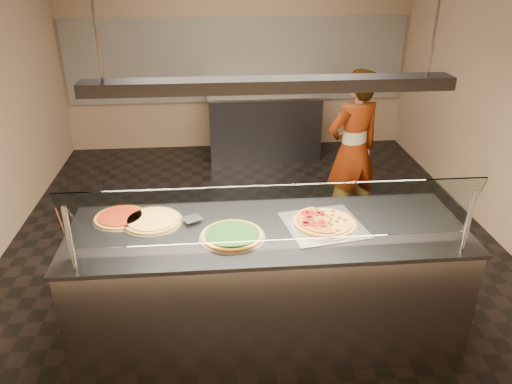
{
  "coord_description": "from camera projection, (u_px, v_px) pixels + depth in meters",
  "views": [
    {
      "loc": [
        -0.37,
        -4.31,
        2.67
      ],
      "look_at": [
        -0.07,
        -0.86,
        1.02
      ],
      "focal_mm": 35.0,
      "sensor_mm": 36.0,
      "label": 1
    }
  ],
  "objects": [
    {
      "name": "ground",
      "position": [
        255.0,
        247.0,
        5.06
      ],
      "size": [
        5.0,
        6.0,
        0.02
      ],
      "primitive_type": "cube",
      "color": "black",
      "rests_on": "ground"
    },
    {
      "name": "wall_back",
      "position": [
        237.0,
        46.0,
        7.12
      ],
      "size": [
        5.0,
        0.02,
        3.0
      ],
      "primitive_type": "cube",
      "color": "#957D60",
      "rests_on": "ground"
    },
    {
      "name": "wall_front",
      "position": [
        331.0,
        334.0,
        1.71
      ],
      "size": [
        5.0,
        0.02,
        3.0
      ],
      "primitive_type": "cube",
      "color": "#957D60",
      "rests_on": "ground"
    },
    {
      "name": "tile_band",
      "position": [
        237.0,
        60.0,
        7.18
      ],
      "size": [
        4.9,
        0.02,
        1.2
      ],
      "primitive_type": "cube",
      "color": "silver",
      "rests_on": "wall_back"
    },
    {
      "name": "serving_counter",
      "position": [
        267.0,
        283.0,
        3.7
      ],
      "size": [
        2.8,
        0.94,
        0.93
      ],
      "color": "#B7B7BC",
      "rests_on": "ground"
    },
    {
      "name": "sneeze_guard",
      "position": [
        274.0,
        215.0,
        3.07
      ],
      "size": [
        2.56,
        0.18,
        0.54
      ],
      "color": "#B7B7BC",
      "rests_on": "serving_counter"
    },
    {
      "name": "perforated_tray",
      "position": [
        324.0,
        224.0,
        3.55
      ],
      "size": [
        0.61,
        0.61,
        0.01
      ],
      "color": "silver",
      "rests_on": "serving_counter"
    },
    {
      "name": "half_pizza_pepperoni",
      "position": [
        309.0,
        221.0,
        3.53
      ],
      "size": [
        0.29,
        0.47,
        0.05
      ],
      "color": "#9A6727",
      "rests_on": "perforated_tray"
    },
    {
      "name": "half_pizza_sausage",
      "position": [
        339.0,
        221.0,
        3.55
      ],
      "size": [
        0.29,
        0.47,
        0.04
      ],
      "color": "#9A6727",
      "rests_on": "perforated_tray"
    },
    {
      "name": "pizza_spinach",
      "position": [
        232.0,
        235.0,
        3.4
      ],
      "size": [
        0.45,
        0.45,
        0.03
      ],
      "color": "silver",
      "rests_on": "serving_counter"
    },
    {
      "name": "pizza_cheese",
      "position": [
        152.0,
        220.0,
        3.59
      ],
      "size": [
        0.44,
        0.44,
        0.03
      ],
      "color": "silver",
      "rests_on": "serving_counter"
    },
    {
      "name": "pizza_tomato",
      "position": [
        120.0,
        217.0,
        3.64
      ],
      "size": [
        0.4,
        0.4,
        0.03
      ],
      "color": "silver",
      "rests_on": "serving_counter"
    },
    {
      "name": "pizza_spatula",
      "position": [
        181.0,
        216.0,
        3.61
      ],
      "size": [
        0.26,
        0.19,
        0.02
      ],
      "color": "#B7B7BC",
      "rests_on": "pizza_spinach"
    },
    {
      "name": "prep_table",
      "position": [
        264.0,
        124.0,
        7.18
      ],
      "size": [
        1.59,
        0.74,
        0.93
      ],
      "color": "#39393E",
      "rests_on": "ground"
    },
    {
      "name": "worker",
      "position": [
        353.0,
        151.0,
        5.15
      ],
      "size": [
        0.72,
        0.6,
        1.69
      ],
      "primitive_type": "imported",
      "rotation": [
        0.0,
        0.0,
        3.51
      ],
      "color": "#3B3A42",
      "rests_on": "ground"
    },
    {
      "name": "heat_lamp_housing",
      "position": [
        269.0,
        85.0,
        3.07
      ],
      "size": [
        2.3,
        0.18,
        0.08
      ],
      "primitive_type": "cube",
      "color": "#39393E",
      "rests_on": "ceiling"
    }
  ]
}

